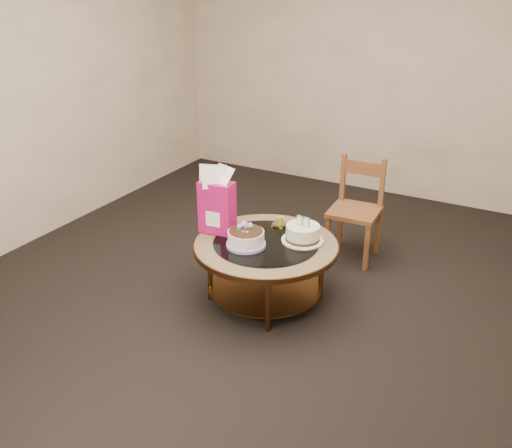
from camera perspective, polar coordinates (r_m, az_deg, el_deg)
The scene contains 8 objects.
ground at distance 4.20m, azimuth 0.95°, elevation -7.42°, with size 5.00×5.00×0.00m, color black.
room_walls at distance 3.62m, azimuth 1.13°, elevation 13.70°, with size 4.52×5.02×2.61m.
coffee_table at distance 4.01m, azimuth 0.99°, elevation -2.85°, with size 1.02×1.02×0.46m.
decorated_cake at distance 3.90m, azimuth -1.02°, elevation -1.49°, with size 0.27×0.27×0.16m.
cream_cake at distance 3.98m, azimuth 4.69°, elevation -0.95°, with size 0.29×0.29×0.19m.
gift_bag at distance 4.04m, azimuth -3.94°, elevation 2.38°, with size 0.26×0.19×0.49m.
pillar_candle at distance 4.21m, azimuth 2.35°, elevation 0.14°, with size 0.11×0.11×0.08m.
dining_chair at distance 4.68m, azimuth 9.96°, elevation 1.50°, with size 0.40×0.40×0.83m.
Camera 1 is at (1.65, -3.15, 2.23)m, focal length 40.00 mm.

